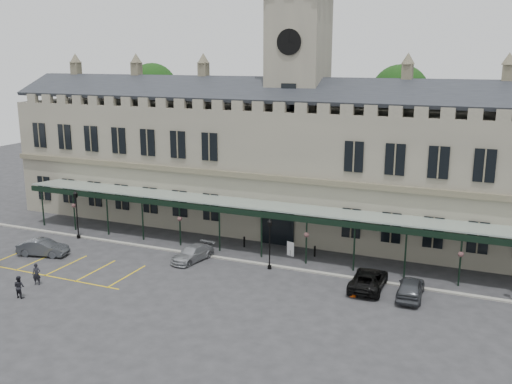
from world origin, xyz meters
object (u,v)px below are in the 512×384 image
at_px(car_left_b, 43,248).
at_px(car_right_a, 411,288).
at_px(clock_tower, 298,96).
at_px(car_taxi, 192,254).
at_px(traffic_cone, 353,292).
at_px(sign_board, 291,249).
at_px(lamp_post_left, 77,210).
at_px(car_van, 368,279).
at_px(person_a, 37,274).
at_px(lamp_post_mid, 270,239).
at_px(person_b, 19,287).
at_px(station_building, 296,166).

distance_m(car_left_b, car_right_a, 30.69).
distance_m(clock_tower, car_left_b, 26.66).
distance_m(car_left_b, car_taxi, 13.11).
bearing_deg(car_taxi, clock_tower, 79.03).
bearing_deg(car_left_b, clock_tower, -61.27).
bearing_deg(traffic_cone, car_right_a, 20.02).
bearing_deg(sign_board, lamp_post_left, -152.95).
bearing_deg(car_van, clock_tower, -51.54).
bearing_deg(car_right_a, person_a, 15.87).
relative_size(lamp_post_mid, person_b, 2.61).
height_order(lamp_post_left, car_right_a, lamp_post_left).
relative_size(lamp_post_mid, car_van, 0.84).
height_order(sign_board, car_taxi, sign_board).
bearing_deg(lamp_post_left, traffic_cone, -6.34).
bearing_deg(station_building, car_right_a, -43.51).
bearing_deg(lamp_post_left, clock_tower, 31.02).
bearing_deg(sign_board, person_a, -120.80).
bearing_deg(clock_tower, person_a, -122.07).
relative_size(lamp_post_left, person_a, 2.78).
distance_m(car_right_a, person_a, 27.59).
bearing_deg(lamp_post_left, car_left_b, -84.95).
bearing_deg(car_right_a, lamp_post_mid, -9.04).
bearing_deg(clock_tower, car_van, -50.40).
bearing_deg(sign_board, car_van, -11.84).
relative_size(sign_board, car_right_a, 0.29).
bearing_deg(traffic_cone, person_b, -156.40).
height_order(clock_tower, person_b, clock_tower).
bearing_deg(car_van, car_right_a, 170.11).
relative_size(car_van, car_right_a, 1.15).
height_order(lamp_post_left, sign_board, lamp_post_left).
bearing_deg(car_taxi, car_right_a, 10.14).
height_order(car_taxi, car_right_a, car_right_a).
bearing_deg(car_van, person_a, 20.42).
bearing_deg(person_a, lamp_post_mid, 10.09).
relative_size(clock_tower, car_van, 4.93).
relative_size(car_taxi, person_b, 2.67).
relative_size(station_building, lamp_post_mid, 14.18).
xyz_separation_m(sign_board, person_a, (-15.38, -13.52, 0.22)).
distance_m(clock_tower, traffic_cone, 20.94).
distance_m(station_building, lamp_post_mid, 11.82).
distance_m(lamp_post_mid, person_a, 17.97).
xyz_separation_m(station_building, person_b, (-12.63, -23.26, -5.66)).
bearing_deg(person_a, person_b, -99.69).
relative_size(traffic_cone, person_a, 0.42).
distance_m(station_building, lamp_post_left, 21.22).
height_order(traffic_cone, sign_board, sign_board).
distance_m(clock_tower, person_a, 27.72).
distance_m(lamp_post_left, person_a, 11.48).
bearing_deg(clock_tower, lamp_post_mid, -81.47).
relative_size(sign_board, car_taxi, 0.29).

